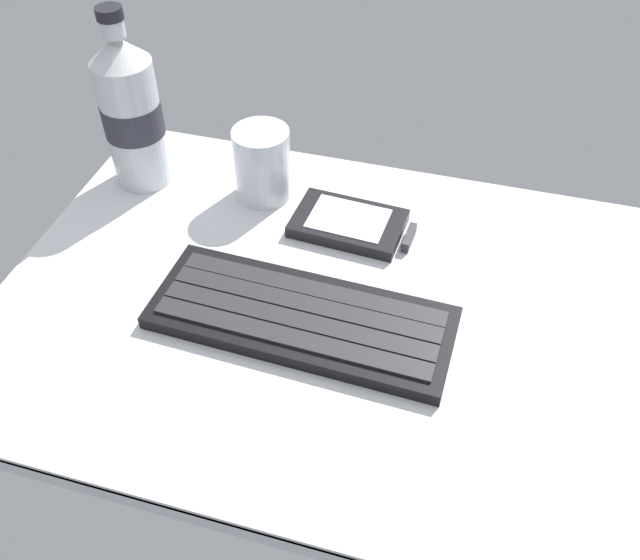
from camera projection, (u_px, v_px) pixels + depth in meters
The scene contains 5 objects.
ground_plane at pixel (319, 310), 67.86cm from camera, with size 64.00×48.00×2.80cm.
keyboard at pixel (302, 317), 64.75cm from camera, with size 29.42×12.16×1.70cm.
handheld_device at pixel (354, 224), 74.45cm from camera, with size 13.17×8.42×1.50cm.
juice_cup at pixel (263, 166), 76.67cm from camera, with size 6.40×6.40×8.50cm.
water_bottle at pixel (131, 112), 75.27cm from camera, with size 6.73×6.73×20.80cm.
Camera 1 is at (12.45, -44.15, 49.31)cm, focal length 38.02 mm.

